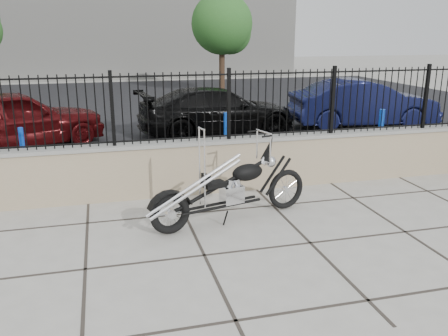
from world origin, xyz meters
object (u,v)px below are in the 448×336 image
at_px(car_blue, 363,103).
at_px(car_red, 13,119).
at_px(car_black, 218,111).
at_px(chopper_motorcycle, 229,173).

bearing_deg(car_blue, car_red, 98.79).
distance_m(car_black, car_blue, 4.47).
distance_m(car_red, car_black, 5.30).
bearing_deg(car_red, car_blue, -113.05).
bearing_deg(car_black, chopper_motorcycle, 162.37).
distance_m(car_red, car_blue, 9.76).
xyz_separation_m(car_red, car_blue, (9.75, 0.32, -0.02)).
xyz_separation_m(chopper_motorcycle, car_red, (-3.91, 5.84, -0.03)).
height_order(chopper_motorcycle, car_red, chopper_motorcycle).
bearing_deg(chopper_motorcycle, car_red, 108.97).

